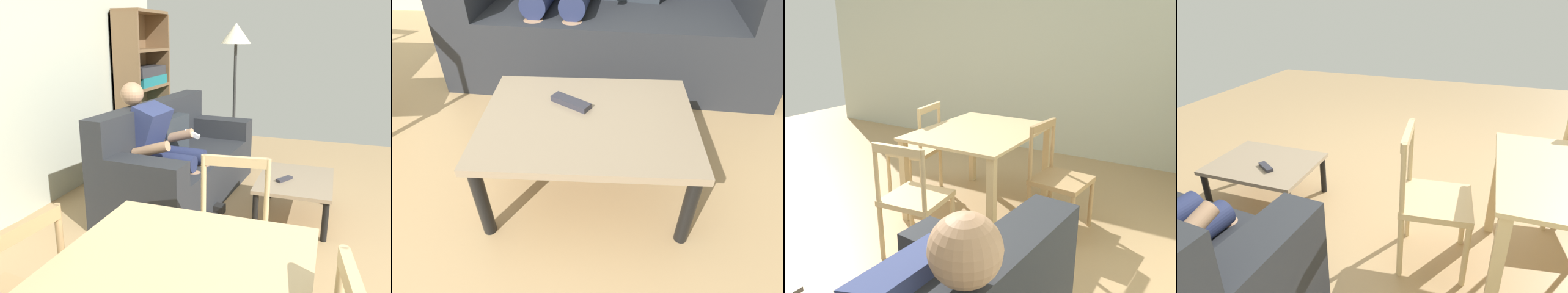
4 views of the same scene
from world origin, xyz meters
TOP-DOWN VIEW (x-y plane):
  - couch at (1.32, 1.90)m, footprint 2.03×0.98m
  - coffee_table at (1.22, 0.75)m, footprint 0.82×0.63m
  - tv_remote at (1.15, 0.84)m, footprint 0.17×0.13m

SIDE VIEW (x-z plane):
  - coffee_table at x=1.22m, z-range 0.13..0.50m
  - couch at x=1.32m, z-range -0.13..0.82m
  - tv_remote at x=1.15m, z-range 0.36..0.39m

